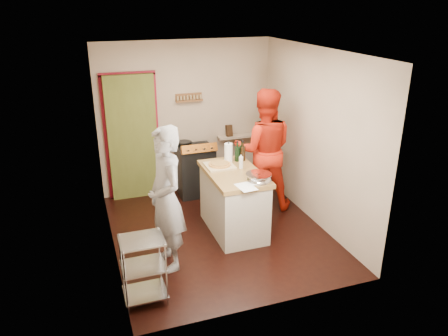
{
  "coord_description": "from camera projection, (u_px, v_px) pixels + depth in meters",
  "views": [
    {
      "loc": [
        -1.78,
        -5.37,
        3.22
      ],
      "look_at": [
        0.08,
        0.0,
        1.0
      ],
      "focal_mm": 35.0,
      "sensor_mm": 36.0,
      "label": 1
    }
  ],
  "objects": [
    {
      "name": "person_stripe",
      "position": [
        166.0,
        199.0,
        5.33
      ],
      "size": [
        0.54,
        0.73,
        1.85
      ],
      "primitive_type": "imported",
      "rotation": [
        0.0,
        0.0,
        -1.43
      ],
      "color": "#9F9FA3",
      "rests_on": "ground"
    },
    {
      "name": "back_wall",
      "position": [
        150.0,
        130.0,
        7.4
      ],
      "size": [
        3.0,
        0.44,
        2.6
      ],
      "color": "tan",
      "rests_on": "ground"
    },
    {
      "name": "wire_shelving",
      "position": [
        144.0,
        267.0,
        4.84
      ],
      "size": [
        0.48,
        0.4,
        0.8
      ],
      "color": "silver",
      "rests_on": "ground"
    },
    {
      "name": "stove",
      "position": [
        195.0,
        170.0,
        7.55
      ],
      "size": [
        0.6,
        0.63,
        1.0
      ],
      "color": "black",
      "rests_on": "ground"
    },
    {
      "name": "ceiling",
      "position": [
        218.0,
        50.0,
        5.49
      ],
      "size": [
        3.0,
        3.5,
        0.02
      ],
      "primitive_type": "cube",
      "color": "white",
      "rests_on": "back_wall"
    },
    {
      "name": "floor",
      "position": [
        219.0,
        232.0,
        6.44
      ],
      "size": [
        3.5,
        3.5,
        0.0
      ],
      "primitive_type": "plane",
      "color": "black",
      "rests_on": "ground"
    },
    {
      "name": "island",
      "position": [
        234.0,
        200.0,
        6.32
      ],
      "size": [
        0.73,
        1.34,
        1.24
      ],
      "color": "#B4AC99",
      "rests_on": "ground"
    },
    {
      "name": "person_red",
      "position": [
        264.0,
        150.0,
        6.9
      ],
      "size": [
        1.14,
        1.01,
        1.95
      ],
      "primitive_type": "imported",
      "rotation": [
        0.0,
        0.0,
        2.8
      ],
      "color": "#B61E0C",
      "rests_on": "ground"
    },
    {
      "name": "right_wall",
      "position": [
        315.0,
        138.0,
        6.43
      ],
      "size": [
        0.04,
        3.5,
        2.6
      ],
      "primitive_type": "cube",
      "color": "tan",
      "rests_on": "ground"
    },
    {
      "name": "left_wall",
      "position": [
        106.0,
        161.0,
        5.51
      ],
      "size": [
        0.04,
        3.5,
        2.6
      ],
      "primitive_type": "cube",
      "color": "tan",
      "rests_on": "ground"
    }
  ]
}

